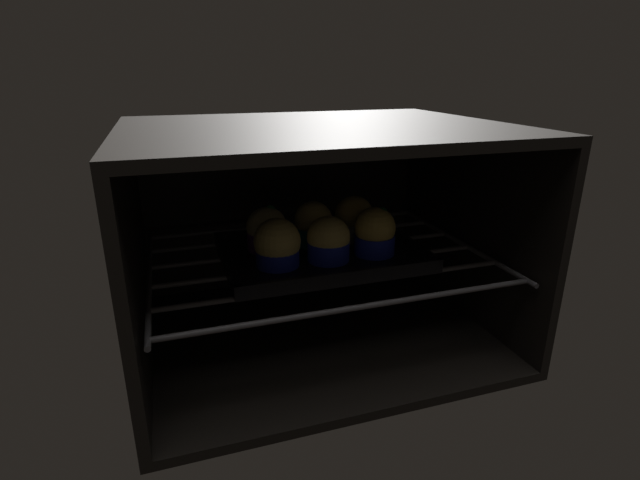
{
  "coord_description": "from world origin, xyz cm",
  "views": [
    {
      "loc": [
        -22.93,
        -49.46,
        43.5
      ],
      "look_at": [
        0.0,
        20.67,
        17.09
      ],
      "focal_mm": 26.83,
      "sensor_mm": 36.0,
      "label": 1
    }
  ],
  "objects_px": {
    "muffin_row0_col2": "(375,233)",
    "muffin_row1_col0": "(267,231)",
    "muffin_row1_col1": "(314,225)",
    "baking_tray": "(320,254)",
    "muffin_row1_col2": "(354,220)",
    "muffin_row0_col0": "(277,245)",
    "muffin_row0_col1": "(331,241)"
  },
  "relations": [
    {
      "from": "baking_tray",
      "to": "muffin_row1_col0",
      "type": "bearing_deg",
      "value": 155.86
    },
    {
      "from": "muffin_row0_col2",
      "to": "muffin_row1_col0",
      "type": "distance_m",
      "value": 0.18
    },
    {
      "from": "baking_tray",
      "to": "muffin_row1_col0",
      "type": "distance_m",
      "value": 0.1
    },
    {
      "from": "muffin_row0_col1",
      "to": "muffin_row1_col1",
      "type": "relative_size",
      "value": 0.96
    },
    {
      "from": "muffin_row1_col0",
      "to": "muffin_row0_col1",
      "type": "bearing_deg",
      "value": -42.85
    },
    {
      "from": "muffin_row0_col2",
      "to": "muffin_row1_col0",
      "type": "height_order",
      "value": "muffin_row0_col2"
    },
    {
      "from": "muffin_row0_col2",
      "to": "muffin_row1_col1",
      "type": "height_order",
      "value": "muffin_row0_col2"
    },
    {
      "from": "muffin_row1_col1",
      "to": "muffin_row1_col2",
      "type": "xyz_separation_m",
      "value": [
        0.07,
        0.0,
        0.0
      ]
    },
    {
      "from": "baking_tray",
      "to": "muffin_row1_col2",
      "type": "bearing_deg",
      "value": 27.9
    },
    {
      "from": "muffin_row0_col2",
      "to": "muffin_row1_col2",
      "type": "relative_size",
      "value": 1.01
    },
    {
      "from": "baking_tray",
      "to": "muffin_row0_col1",
      "type": "bearing_deg",
      "value": -84.84
    },
    {
      "from": "baking_tray",
      "to": "muffin_row1_col1",
      "type": "height_order",
      "value": "muffin_row1_col1"
    },
    {
      "from": "muffin_row0_col1",
      "to": "muffin_row0_col0",
      "type": "bearing_deg",
      "value": 177.74
    },
    {
      "from": "muffin_row1_col2",
      "to": "muffin_row0_col1",
      "type": "bearing_deg",
      "value": -131.16
    },
    {
      "from": "muffin_row0_col1",
      "to": "muffin_row1_col2",
      "type": "relative_size",
      "value": 0.93
    },
    {
      "from": "muffin_row1_col1",
      "to": "muffin_row1_col0",
      "type": "bearing_deg",
      "value": -179.26
    },
    {
      "from": "muffin_row0_col0",
      "to": "muffin_row1_col2",
      "type": "distance_m",
      "value": 0.17
    },
    {
      "from": "muffin_row0_col1",
      "to": "muffin_row0_col2",
      "type": "relative_size",
      "value": 0.92
    },
    {
      "from": "muffin_row0_col0",
      "to": "muffin_row0_col1",
      "type": "distance_m",
      "value": 0.08
    },
    {
      "from": "baking_tray",
      "to": "muffin_row1_col0",
      "type": "relative_size",
      "value": 4.26
    },
    {
      "from": "muffin_row0_col1",
      "to": "muffin_row1_col1",
      "type": "distance_m",
      "value": 0.08
    },
    {
      "from": "muffin_row0_col0",
      "to": "muffin_row1_col1",
      "type": "relative_size",
      "value": 1.0
    },
    {
      "from": "muffin_row0_col0",
      "to": "muffin_row0_col1",
      "type": "height_order",
      "value": "muffin_row0_col0"
    },
    {
      "from": "baking_tray",
      "to": "muffin_row0_col2",
      "type": "distance_m",
      "value": 0.1
    },
    {
      "from": "muffin_row0_col2",
      "to": "muffin_row1_col1",
      "type": "distance_m",
      "value": 0.11
    },
    {
      "from": "baking_tray",
      "to": "muffin_row0_col0",
      "type": "distance_m",
      "value": 0.1
    },
    {
      "from": "muffin_row0_col0",
      "to": "muffin_row1_col0",
      "type": "xyz_separation_m",
      "value": [
        0.0,
        0.07,
        -0.0
      ]
    },
    {
      "from": "muffin_row0_col1",
      "to": "muffin_row1_col0",
      "type": "distance_m",
      "value": 0.11
    },
    {
      "from": "muffin_row1_col0",
      "to": "muffin_row1_col1",
      "type": "height_order",
      "value": "same"
    },
    {
      "from": "muffin_row0_col2",
      "to": "baking_tray",
      "type": "bearing_deg",
      "value": 154.62
    },
    {
      "from": "muffin_row1_col0",
      "to": "muffin_row1_col1",
      "type": "distance_m",
      "value": 0.08
    },
    {
      "from": "baking_tray",
      "to": "muffin_row0_col1",
      "type": "distance_m",
      "value": 0.06
    }
  ]
}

